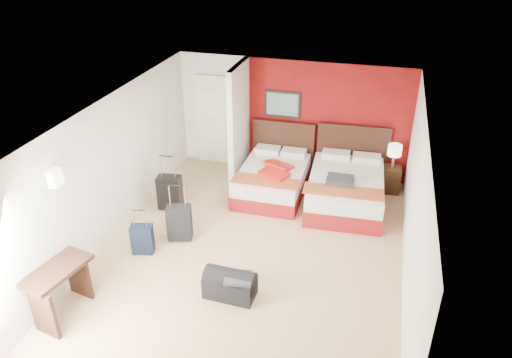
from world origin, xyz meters
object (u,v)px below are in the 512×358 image
(bed_left, at_px, (272,181))
(duffel_bag, at_px, (230,285))
(red_suitcase_open, at_px, (276,170))
(bed_right, at_px, (345,190))
(suitcase_navy, at_px, (143,240))
(suitcase_black, at_px, (170,193))
(desk, at_px, (62,291))
(table_lamp, at_px, (394,156))
(nightstand, at_px, (390,179))
(suitcase_charcoal, at_px, (180,224))

(bed_left, xyz_separation_m, duffel_bag, (0.12, -3.20, -0.09))
(red_suitcase_open, bearing_deg, bed_right, 26.22)
(suitcase_navy, bearing_deg, bed_right, 23.16)
(bed_left, relative_size, duffel_bag, 2.43)
(bed_left, bearing_deg, suitcase_black, -147.74)
(bed_right, distance_m, desk, 5.45)
(bed_left, bearing_deg, suitcase_navy, -122.64)
(table_lamp, xyz_separation_m, duffel_bag, (-2.22, -3.93, -0.60))
(suitcase_navy, height_order, duffel_bag, suitcase_navy)
(nightstand, height_order, table_lamp, table_lamp)
(bed_right, xyz_separation_m, table_lamp, (0.85, 0.79, 0.49))
(table_lamp, xyz_separation_m, desk, (-4.40, -4.91, -0.39))
(red_suitcase_open, bearing_deg, desk, -93.60)
(red_suitcase_open, xyz_separation_m, suitcase_black, (-1.87, -1.02, -0.27))
(red_suitcase_open, height_order, suitcase_black, suitcase_black)
(suitcase_black, bearing_deg, duffel_bag, -52.93)
(red_suitcase_open, distance_m, suitcase_black, 2.15)
(bed_right, relative_size, suitcase_navy, 4.07)
(red_suitcase_open, bearing_deg, nightstand, 44.68)
(bed_left, distance_m, bed_right, 1.50)
(table_lamp, bearing_deg, suitcase_black, -155.76)
(bed_left, xyz_separation_m, suitcase_charcoal, (-1.19, -2.02, 0.04))
(suitcase_charcoal, distance_m, desk, 2.33)
(bed_left, xyz_separation_m, suitcase_navy, (-1.64, -2.56, -0.03))
(bed_right, xyz_separation_m, red_suitcase_open, (-1.39, -0.05, 0.30))
(suitcase_charcoal, bearing_deg, suitcase_black, 106.17)
(desk, bearing_deg, duffel_bag, 35.83)
(red_suitcase_open, relative_size, table_lamp, 1.52)
(duffel_bag, bearing_deg, suitcase_navy, 162.46)
(red_suitcase_open, height_order, table_lamp, table_lamp)
(bed_right, xyz_separation_m, desk, (-3.56, -4.13, 0.10))
(suitcase_navy, bearing_deg, table_lamp, 24.10)
(red_suitcase_open, relative_size, nightstand, 1.39)
(desk, bearing_deg, nightstand, 59.63)
(nightstand, height_order, suitcase_black, suitcase_black)
(suitcase_black, xyz_separation_m, suitcase_navy, (0.13, -1.44, -0.08))
(bed_left, bearing_deg, red_suitcase_open, -45.00)
(bed_left, height_order, suitcase_black, suitcase_black)
(suitcase_charcoal, relative_size, desk, 0.64)
(bed_left, xyz_separation_m, red_suitcase_open, (0.10, -0.10, 0.33))
(suitcase_navy, relative_size, duffel_bag, 0.66)
(table_lamp, distance_m, suitcase_charcoal, 4.50)
(bed_right, distance_m, red_suitcase_open, 1.43)
(bed_left, height_order, duffel_bag, bed_left)
(bed_left, height_order, table_lamp, table_lamp)
(bed_left, distance_m, duffel_bag, 3.20)
(suitcase_black, distance_m, duffel_bag, 2.81)
(table_lamp, bearing_deg, nightstand, 0.00)
(table_lamp, bearing_deg, suitcase_charcoal, -142.04)
(bed_left, relative_size, table_lamp, 3.71)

